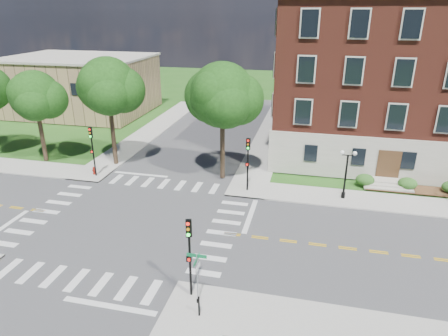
% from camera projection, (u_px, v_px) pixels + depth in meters
% --- Properties ---
extents(ground, '(160.00, 160.00, 0.00)m').
position_uv_depth(ground, '(130.00, 222.00, 30.39)').
color(ground, '#245618').
rests_on(ground, ground).
extents(road_ew, '(90.00, 12.00, 0.01)m').
position_uv_depth(road_ew, '(130.00, 222.00, 30.39)').
color(road_ew, '#3D3D3F').
rests_on(road_ew, ground).
extents(road_ns, '(12.00, 90.00, 0.01)m').
position_uv_depth(road_ns, '(130.00, 222.00, 30.38)').
color(road_ns, '#3D3D3F').
rests_on(road_ns, ground).
extents(sidewalk_ne, '(34.00, 34.00, 0.12)m').
position_uv_depth(sidewalk_ne, '(333.00, 165.00, 41.02)').
color(sidewalk_ne, '#9E9B93').
rests_on(sidewalk_ne, ground).
extents(sidewalk_nw, '(34.00, 34.00, 0.12)m').
position_uv_depth(sidewalk_nw, '(67.00, 144.00, 47.47)').
color(sidewalk_nw, '#9E9B93').
rests_on(sidewalk_nw, ground).
extents(crosswalk_east, '(2.20, 10.20, 0.02)m').
position_uv_depth(crosswalk_east, '(222.00, 233.00, 28.88)').
color(crosswalk_east, silver).
rests_on(crosswalk_east, ground).
extents(stop_bar_east, '(0.40, 5.50, 0.00)m').
position_uv_depth(stop_bar_east, '(250.00, 216.00, 31.25)').
color(stop_bar_east, silver).
rests_on(stop_bar_east, ground).
extents(main_building, '(30.60, 22.40, 16.50)m').
position_uv_depth(main_building, '(424.00, 77.00, 42.08)').
color(main_building, '#A2A08F').
rests_on(main_building, ground).
extents(secondary_building, '(20.40, 15.40, 8.30)m').
position_uv_depth(secondary_building, '(80.00, 84.00, 60.49)').
color(secondary_building, '#A18659').
rests_on(secondary_building, ground).
extents(tree_b, '(4.94, 4.94, 9.38)m').
position_uv_depth(tree_b, '(35.00, 96.00, 39.67)').
color(tree_b, black).
rests_on(tree_b, ground).
extents(tree_c, '(5.61, 5.61, 10.80)m').
position_uv_depth(tree_c, '(108.00, 86.00, 38.42)').
color(tree_c, black).
rests_on(tree_c, ground).
extents(tree_d, '(5.83, 5.83, 10.80)m').
position_uv_depth(tree_d, '(222.00, 95.00, 35.10)').
color(tree_d, black).
rests_on(tree_d, ground).
extents(traffic_signal_se, '(0.38, 0.45, 4.80)m').
position_uv_depth(traffic_signal_se, '(189.00, 248.00, 21.39)').
color(traffic_signal_se, black).
rests_on(traffic_signal_se, ground).
extents(traffic_signal_ne, '(0.37, 0.44, 4.80)m').
position_uv_depth(traffic_signal_ne, '(248.00, 158.00, 34.24)').
color(traffic_signal_ne, black).
rests_on(traffic_signal_ne, ground).
extents(traffic_signal_nw, '(0.37, 0.43, 4.80)m').
position_uv_depth(traffic_signal_nw, '(92.00, 145.00, 37.28)').
color(traffic_signal_nw, black).
rests_on(traffic_signal_nw, ground).
extents(twin_lamp_west, '(1.36, 0.36, 4.23)m').
position_uv_depth(twin_lamp_west, '(346.00, 172.00, 33.05)').
color(twin_lamp_west, black).
rests_on(twin_lamp_west, ground).
extents(street_sign_pole, '(1.10, 1.10, 3.10)m').
position_uv_depth(street_sign_pole, '(197.00, 269.00, 21.16)').
color(street_sign_pole, gray).
rests_on(street_sign_pole, ground).
extents(push_button_post, '(0.14, 0.21, 1.20)m').
position_uv_depth(push_button_post, '(199.00, 305.00, 20.74)').
color(push_button_post, black).
rests_on(push_button_post, ground).
extents(fire_hydrant, '(0.35, 0.35, 0.75)m').
position_uv_depth(fire_hydrant, '(94.00, 171.00, 38.64)').
color(fire_hydrant, '#9E170C').
rests_on(fire_hydrant, ground).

